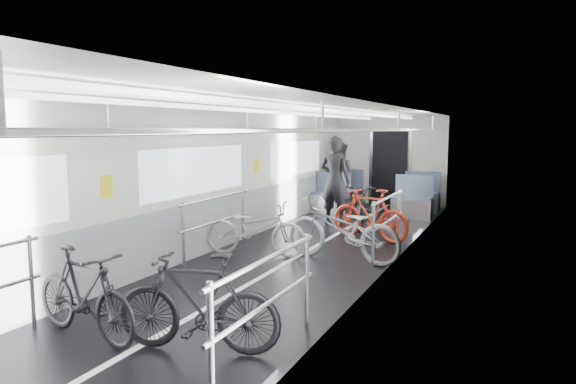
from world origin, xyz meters
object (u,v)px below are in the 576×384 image
at_px(bike_aisle, 362,206).
at_px(person_seated, 339,176).
at_px(bike_right_near, 198,302).
at_px(person_standing, 335,181).
at_px(bike_left_far, 255,229).
at_px(bike_right_mid, 342,229).
at_px(bike_left_mid, 84,294).
at_px(bike_right_far, 370,214).

xyz_separation_m(bike_aisle, person_seated, (-1.27, 2.25, 0.40)).
relative_size(bike_right_near, person_standing, 0.82).
bearing_deg(person_standing, bike_aisle, 177.97).
bearing_deg(bike_left_far, bike_right_mid, -90.94).
distance_m(bike_left_far, bike_right_near, 3.67).
bearing_deg(bike_right_near, bike_left_far, -174.02).
relative_size(bike_right_mid, person_seated, 1.12).
distance_m(bike_left_mid, person_seated, 8.95).
bearing_deg(bike_right_far, bike_right_mid, 17.53).
bearing_deg(bike_right_mid, bike_right_near, 4.64).
bearing_deg(bike_aisle, bike_right_far, -79.60).
relative_size(bike_right_far, person_standing, 0.85).
bearing_deg(bike_left_mid, bike_left_far, 11.30).
bearing_deg(bike_right_mid, bike_left_mid, -11.78).
bearing_deg(bike_left_far, bike_aisle, -27.97).
bearing_deg(bike_right_far, person_standing, -120.49).
height_order(bike_right_mid, person_seated, person_seated).
distance_m(bike_aisle, person_standing, 0.81).
distance_m(person_standing, person_seated, 2.24).
bearing_deg(bike_right_mid, bike_left_far, -72.79).
bearing_deg(bike_left_mid, bike_right_near, -69.11).
distance_m(bike_right_far, bike_aisle, 1.21).
bearing_deg(bike_right_far, bike_left_mid, 3.73).
bearing_deg(bike_left_far, person_seated, -7.19).
xyz_separation_m(person_standing, person_seated, (-0.64, 2.15, -0.10)).
relative_size(bike_left_mid, person_seated, 0.89).
relative_size(bike_right_mid, person_standing, 1.00).
xyz_separation_m(bike_left_far, bike_right_near, (1.24, -3.45, 0.03)).
distance_m(bike_left_mid, bike_right_near, 1.20).
height_order(bike_right_near, person_standing, person_standing).
relative_size(bike_left_mid, person_standing, 0.80).
relative_size(bike_right_near, person_seated, 0.92).
xyz_separation_m(bike_right_mid, person_seated, (-1.76, 5.01, 0.36)).
bearing_deg(person_standing, bike_right_mid, 118.25).
bearing_deg(person_seated, bike_right_near, 109.23).
xyz_separation_m(bike_left_mid, bike_right_near, (1.18, 0.22, 0.01)).
height_order(bike_left_mid, bike_right_near, bike_right_near).
relative_size(bike_right_near, bike_aisle, 0.91).
xyz_separation_m(bike_left_far, bike_right_mid, (1.40, 0.25, 0.06)).
bearing_deg(person_seated, bike_right_far, 126.32).
bearing_deg(bike_right_mid, bike_right_far, -172.51).
bearing_deg(person_seated, bike_left_far, 102.72).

